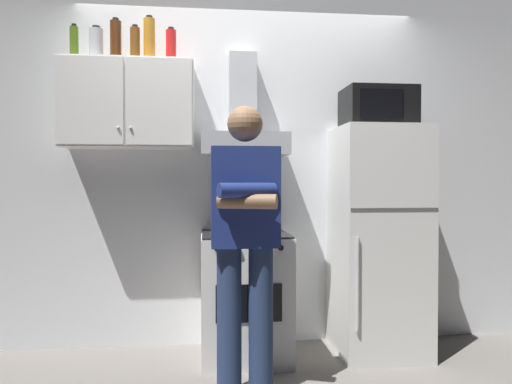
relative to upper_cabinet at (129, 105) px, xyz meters
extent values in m
plane|color=slate|center=(0.85, -0.37, -1.75)|extent=(7.00, 7.00, 0.00)
cube|color=white|center=(0.85, 0.23, -0.40)|extent=(4.80, 0.10, 2.70)
cube|color=white|center=(0.00, 0.01, 0.00)|extent=(0.90, 0.34, 0.60)
cube|color=white|center=(-0.22, -0.17, 0.00)|extent=(0.43, 0.01, 0.58)
cube|color=white|center=(0.22, -0.17, 0.00)|extent=(0.43, 0.01, 0.58)
sphere|color=#B2B2B7|center=(-0.04, -0.18, -0.18)|extent=(0.02, 0.02, 0.02)
sphere|color=#B2B2B7|center=(0.04, -0.18, -0.18)|extent=(0.02, 0.02, 0.02)
cube|color=white|center=(0.80, -0.12, -1.32)|extent=(0.60, 0.60, 0.85)
cube|color=black|center=(0.80, -0.12, -0.89)|extent=(0.59, 0.59, 0.01)
cube|color=black|center=(0.80, -0.43, -1.30)|extent=(0.42, 0.01, 0.24)
cylinder|color=black|center=(0.67, -0.24, -0.88)|extent=(0.16, 0.16, 0.01)
cylinder|color=black|center=(0.93, -0.24, -0.88)|extent=(0.16, 0.16, 0.01)
cylinder|color=black|center=(0.67, 0.00, -0.88)|extent=(0.16, 0.16, 0.01)
cylinder|color=black|center=(0.93, 0.00, -0.88)|extent=(0.16, 0.16, 0.01)
cylinder|color=black|center=(0.60, -0.44, -0.95)|extent=(0.04, 0.02, 0.04)
cylinder|color=black|center=(0.73, -0.44, -0.95)|extent=(0.04, 0.02, 0.04)
cylinder|color=black|center=(0.87, -0.44, -0.95)|extent=(0.04, 0.02, 0.04)
cylinder|color=black|center=(1.00, -0.44, -0.95)|extent=(0.04, 0.02, 0.04)
cube|color=#B7BABF|center=(0.80, -0.04, -0.27)|extent=(0.60, 0.44, 0.15)
cube|color=#B7BABF|center=(0.80, 0.10, 0.10)|extent=(0.20, 0.16, 0.60)
cube|color=white|center=(1.75, -0.12, -0.95)|extent=(0.60, 0.60, 1.60)
cube|color=#4C4C4C|center=(1.75, -0.43, -0.71)|extent=(0.59, 0.01, 0.01)
cylinder|color=silver|center=(1.50, -0.44, -1.19)|extent=(0.02, 0.02, 0.60)
cube|color=black|center=(1.75, -0.10, -0.01)|extent=(0.48, 0.36, 0.28)
cube|color=black|center=(1.71, -0.29, -0.01)|extent=(0.30, 0.01, 0.20)
cylinder|color=navy|center=(0.66, -0.72, -1.32)|extent=(0.14, 0.14, 0.85)
cylinder|color=navy|center=(0.84, -0.72, -1.32)|extent=(0.14, 0.14, 0.85)
cube|color=navy|center=(0.75, -0.72, -0.62)|extent=(0.38, 0.20, 0.56)
cylinder|color=navy|center=(0.75, -0.86, -0.58)|extent=(0.33, 0.17, 0.08)
cylinder|color=#8C6647|center=(0.75, -0.86, -0.64)|extent=(0.33, 0.17, 0.08)
sphere|color=#8C6647|center=(0.75, -0.72, -0.21)|extent=(0.20, 0.20, 0.20)
cylinder|color=brown|center=(0.05, -0.03, 0.41)|extent=(0.07, 0.07, 0.22)
cylinder|color=black|center=(0.05, -0.03, 0.53)|extent=(0.04, 0.04, 0.02)
cylinder|color=red|center=(0.29, 0.03, 0.42)|extent=(0.07, 0.07, 0.23)
cylinder|color=black|center=(0.29, 0.03, 0.54)|extent=(0.04, 0.04, 0.02)
cylinder|color=#B7721E|center=(0.15, -0.03, 0.44)|extent=(0.08, 0.08, 0.29)
cylinder|color=black|center=(0.15, -0.03, 0.60)|extent=(0.04, 0.04, 0.02)
cylinder|color=#47230F|center=(-0.09, 0.01, 0.44)|extent=(0.08, 0.08, 0.28)
cylinder|color=black|center=(-0.09, 0.01, 0.59)|extent=(0.04, 0.04, 0.02)
cylinder|color=#4C6B19|center=(-0.36, 0.00, 0.41)|extent=(0.06, 0.06, 0.23)
cylinder|color=black|center=(-0.36, 0.00, 0.54)|extent=(0.03, 0.03, 0.02)
cylinder|color=#B2B5BA|center=(-0.21, -0.01, 0.41)|extent=(0.09, 0.09, 0.21)
cylinder|color=black|center=(-0.21, -0.01, 0.52)|extent=(0.05, 0.05, 0.02)
camera|label=1|loc=(0.52, -3.40, -0.54)|focal=33.55mm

